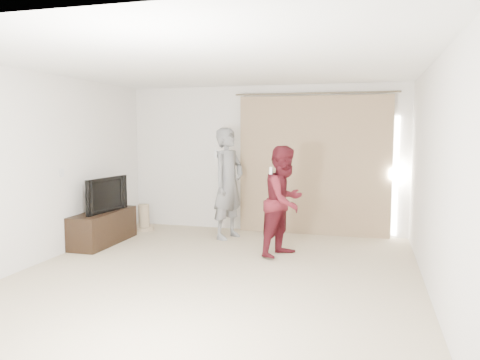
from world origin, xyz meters
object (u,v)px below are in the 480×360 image
at_px(tv, 102,194).
at_px(person_man, 228,183).
at_px(person_woman, 285,201).
at_px(tv_console, 103,227).

relative_size(tv, person_man, 0.52).
bearing_deg(person_man, tv, -153.71).
bearing_deg(person_woman, tv_console, -178.91).
xyz_separation_m(tv_console, person_man, (1.83, 0.90, 0.67)).
relative_size(tv_console, person_woman, 0.84).
bearing_deg(tv_console, person_woman, 1.09).
distance_m(tv, person_woman, 2.93).
xyz_separation_m(tv_console, tv, (0.00, 0.00, 0.54)).
bearing_deg(tv_console, person_man, 26.29).
bearing_deg(person_man, tv_console, -153.71).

